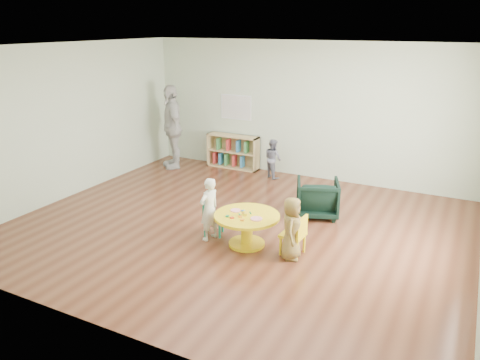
{
  "coord_description": "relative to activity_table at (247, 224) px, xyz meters",
  "views": [
    {
      "loc": [
        3.18,
        -6.13,
        3.12
      ],
      "look_at": [
        0.18,
        -0.3,
        0.91
      ],
      "focal_mm": 35.0,
      "sensor_mm": 36.0,
      "label": 1
    }
  ],
  "objects": [
    {
      "name": "adult_caretaker",
      "position": [
        -3.24,
        2.78,
        0.59
      ],
      "size": [
        1.1,
        1.08,
        1.85
      ],
      "primitive_type": "imported",
      "rotation": [
        0.0,
        0.0,
        -0.76
      ],
      "color": "silver",
      "rests_on": "ground"
    },
    {
      "name": "toddler",
      "position": [
        -0.93,
        3.1,
        0.08
      ],
      "size": [
        0.51,
        0.48,
        0.83
      ],
      "primitive_type": "imported",
      "rotation": [
        0.0,
        0.0,
        2.62
      ],
      "color": "#171C3A",
      "rests_on": "ground"
    },
    {
      "name": "armchair",
      "position": [
        0.56,
        1.54,
        -0.01
      ],
      "size": [
        0.89,
        0.9,
        0.64
      ],
      "primitive_type": "imported",
      "rotation": [
        0.0,
        0.0,
        3.51
      ],
      "color": "black",
      "rests_on": "ground"
    },
    {
      "name": "activity_table",
      "position": [
        0.0,
        0.0,
        0.0
      ],
      "size": [
        0.96,
        0.96,
        0.52
      ],
      "rotation": [
        0.0,
        0.0,
        -0.35
      ],
      "color": "yellow",
      "rests_on": "ground"
    },
    {
      "name": "kid_chair_left",
      "position": [
        -0.65,
        0.08,
        -0.04
      ],
      "size": [
        0.36,
        0.36,
        0.54
      ],
      "rotation": [
        0.0,
        0.0,
        -1.26
      ],
      "color": "#188866",
      "rests_on": "ground"
    },
    {
      "name": "child_right",
      "position": [
        0.73,
        -0.08,
        0.12
      ],
      "size": [
        0.38,
        0.49,
        0.9
      ],
      "primitive_type": "imported",
      "rotation": [
        0.0,
        0.0,
        1.79
      ],
      "color": "gold",
      "rests_on": "ground"
    },
    {
      "name": "kid_chair_right",
      "position": [
        0.74,
        0.05,
        -0.02
      ],
      "size": [
        0.34,
        0.34,
        0.58
      ],
      "rotation": [
        0.0,
        0.0,
        1.49
      ],
      "color": "yellow",
      "rests_on": "ground"
    },
    {
      "name": "alphabet_poster",
      "position": [
        -2.01,
        3.5,
        1.02
      ],
      "size": [
        0.74,
        0.01,
        0.54
      ],
      "color": "white",
      "rests_on": "ground"
    },
    {
      "name": "room",
      "position": [
        -0.4,
        0.52,
        1.56
      ],
      "size": [
        7.1,
        7.0,
        2.8
      ],
      "color": "#562B1B",
      "rests_on": "ground"
    },
    {
      "name": "bookshelf",
      "position": [
        -2.02,
        3.37,
        0.03
      ],
      "size": [
        1.2,
        0.3,
        0.75
      ],
      "color": "tan",
      "rests_on": "ground"
    },
    {
      "name": "child_left",
      "position": [
        -0.59,
        -0.08,
        0.15
      ],
      "size": [
        0.32,
        0.4,
        0.97
      ],
      "primitive_type": "imported",
      "rotation": [
        0.0,
        0.0,
        -1.84
      ],
      "color": "white",
      "rests_on": "ground"
    }
  ]
}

